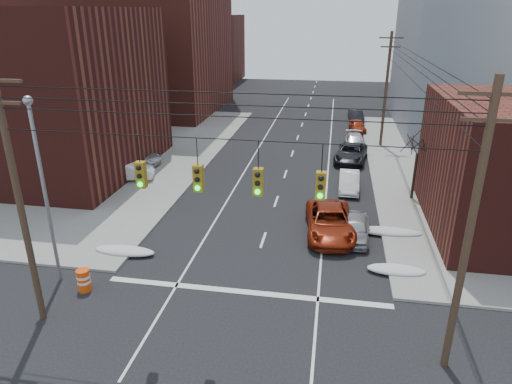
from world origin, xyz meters
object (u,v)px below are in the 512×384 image
at_px(parked_car_a, 356,228).
at_px(construction_barrel, 84,280).
at_px(lot_car_a, 124,170).
at_px(lot_car_d, 113,149).
at_px(parked_car_e, 358,126).
at_px(parked_car_c, 351,153).
at_px(lot_car_c, 94,153).
at_px(parked_car_f, 356,116).
at_px(parked_car_d, 355,142).
at_px(lot_car_b, 136,157).
at_px(parked_car_b, 349,181).
at_px(red_pickup, 330,222).

height_order(parked_car_a, construction_barrel, parked_car_a).
distance_m(lot_car_a, lot_car_d, 7.13).
distance_m(parked_car_e, lot_car_d, 26.53).
height_order(lot_car_a, lot_car_d, lot_car_a).
distance_m(parked_car_a, parked_car_e, 26.58).
relative_size(parked_car_c, lot_car_c, 1.18).
bearing_deg(construction_barrel, parked_car_f, 70.31).
distance_m(parked_car_a, construction_barrel, 15.33).
bearing_deg(parked_car_d, lot_car_c, -161.36).
xyz_separation_m(parked_car_a, lot_car_b, (-18.65, 10.85, 0.12)).
xyz_separation_m(parked_car_a, parked_car_e, (0.99, 26.56, -0.02)).
height_order(parked_car_b, lot_car_c, lot_car_c).
bearing_deg(lot_car_a, lot_car_b, -4.41).
distance_m(lot_car_b, construction_barrel, 19.44).
height_order(red_pickup, lot_car_d, red_pickup).
bearing_deg(parked_car_b, lot_car_b, 172.26).
distance_m(parked_car_d, lot_car_d, 23.22).
bearing_deg(parked_car_a, parked_car_b, 95.61).
bearing_deg(lot_car_c, parked_car_c, -62.12).
xyz_separation_m(parked_car_c, lot_car_d, (-21.79, -2.39, 0.03)).
bearing_deg(red_pickup, parked_car_b, 74.91).
bearing_deg(parked_car_c, lot_car_a, -147.01).
xyz_separation_m(parked_car_d, parked_car_e, (0.49, 7.06, -0.04)).
distance_m(parked_car_b, lot_car_b, 18.59).
xyz_separation_m(parked_car_b, lot_car_b, (-18.38, 2.80, 0.11)).
distance_m(parked_car_c, construction_barrel, 26.63).
bearing_deg(parked_car_e, red_pickup, -103.27).
bearing_deg(parked_car_d, red_pickup, -97.36).
bearing_deg(lot_car_c, construction_barrel, -135.96).
xyz_separation_m(parked_car_e, lot_car_c, (-23.67, -15.45, 0.17)).
height_order(lot_car_b, construction_barrel, lot_car_b).
relative_size(lot_car_a, lot_car_c, 0.99).
xyz_separation_m(red_pickup, parked_car_a, (1.55, -0.33, -0.14)).
bearing_deg(parked_car_c, red_pickup, -88.06).
bearing_deg(lot_car_c, parked_car_e, -39.49).
xyz_separation_m(parked_car_e, parked_car_f, (0.00, 5.25, 0.02)).
xyz_separation_m(lot_car_b, construction_barrel, (5.46, -18.66, -0.22)).
height_order(parked_car_a, parked_car_f, parked_car_a).
height_order(parked_car_d, parked_car_f, parked_car_d).
distance_m(lot_car_a, lot_car_c, 6.33).
xyz_separation_m(lot_car_a, lot_car_d, (-3.84, 6.00, -0.12)).
relative_size(parked_car_b, lot_car_b, 0.90).
relative_size(parked_car_d, lot_car_d, 1.27).
bearing_deg(lot_car_d, parked_car_a, -113.66).
xyz_separation_m(red_pickup, parked_car_f, (2.54, 31.48, -0.15)).
bearing_deg(parked_car_d, lot_car_d, -164.81).
bearing_deg(lot_car_a, parked_car_b, -101.03).
xyz_separation_m(parked_car_c, construction_barrel, (-13.20, -23.12, -0.19)).
distance_m(parked_car_b, construction_barrel, 20.45).
bearing_deg(parked_car_e, lot_car_b, -149.07).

